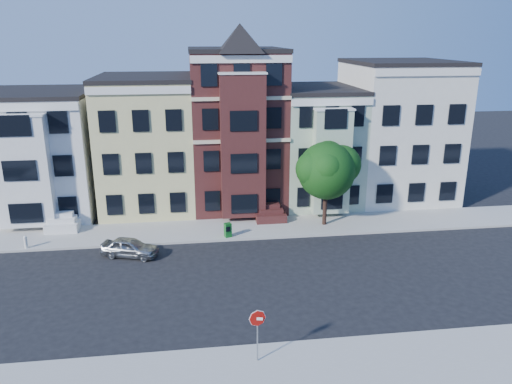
{
  "coord_description": "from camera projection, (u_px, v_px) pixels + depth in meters",
  "views": [
    {
      "loc": [
        -3.64,
        -24.84,
        13.18
      ],
      "look_at": [
        0.12,
        3.47,
        4.2
      ],
      "focal_mm": 35.0,
      "sensor_mm": 36.0,
      "label": 1
    }
  ],
  "objects": [
    {
      "name": "parked_car",
      "position": [
        130.0,
        247.0,
        30.98
      ],
      "size": [
        3.8,
        2.43,
        1.21
      ],
      "primitive_type": "imported",
      "rotation": [
        0.0,
        0.0,
        1.26
      ],
      "color": "#95989C",
      "rests_on": "ground"
    },
    {
      "name": "newspaper_box",
      "position": [
        228.0,
        230.0,
        33.65
      ],
      "size": [
        0.53,
        0.5,
        0.97
      ],
      "primitive_type": "cube",
      "rotation": [
        0.0,
        0.0,
        0.31
      ],
      "color": "#14621F",
      "rests_on": "far_sidewalk"
    },
    {
      "name": "house_brown",
      "position": [
        236.0,
        130.0,
        39.82
      ],
      "size": [
        7.0,
        9.0,
        12.0
      ],
      "primitive_type": "cube",
      "color": "#411B19",
      "rests_on": "ground"
    },
    {
      "name": "stop_sign",
      "position": [
        257.0,
        332.0,
        20.52
      ],
      "size": [
        0.75,
        0.25,
        2.7
      ],
      "primitive_type": null,
      "rotation": [
        0.0,
        0.0,
        -0.21
      ],
      "color": "#AF100A",
      "rests_on": "near_sidewalk"
    },
    {
      "name": "fire_hydrant",
      "position": [
        26.0,
        243.0,
        31.91
      ],
      "size": [
        0.28,
        0.28,
        0.66
      ],
      "primitive_type": "cylinder",
      "rotation": [
        0.0,
        0.0,
        0.25
      ],
      "color": "silver",
      "rests_on": "far_sidewalk"
    },
    {
      "name": "house_cream",
      "position": [
        397.0,
        132.0,
        41.66
      ],
      "size": [
        8.0,
        9.0,
        11.0
      ],
      "primitive_type": "cube",
      "color": "silver",
      "rests_on": "ground"
    },
    {
      "name": "street_tree",
      "position": [
        326.0,
        174.0,
        34.93
      ],
      "size": [
        8.22,
        8.22,
        7.45
      ],
      "primitive_type": null,
      "rotation": [
        0.0,
        0.0,
        0.35
      ],
      "color": "#164D12",
      "rests_on": "far_sidewalk"
    },
    {
      "name": "house_white",
      "position": [
        43.0,
        154.0,
        38.38
      ],
      "size": [
        8.0,
        9.0,
        9.0
      ],
      "primitive_type": "cube",
      "color": "silver",
      "rests_on": "ground"
    },
    {
      "name": "near_sidewalk",
      "position": [
        290.0,
        372.0,
        20.32
      ],
      "size": [
        60.0,
        4.0,
        0.15
      ],
      "primitive_type": "cube",
      "color": "#9E9B93",
      "rests_on": "ground"
    },
    {
      "name": "house_yellow",
      "position": [
        148.0,
        144.0,
        39.24
      ],
      "size": [
        7.0,
        9.0,
        10.0
      ],
      "primitive_type": "cube",
      "color": "#D2C985",
      "rests_on": "ground"
    },
    {
      "name": "house_green",
      "position": [
        315.0,
        146.0,
        41.08
      ],
      "size": [
        6.0,
        9.0,
        9.0
      ],
      "primitive_type": "cube",
      "color": "#A5B89B",
      "rests_on": "ground"
    },
    {
      "name": "ground",
      "position": [
        262.0,
        282.0,
        27.9
      ],
      "size": [
        120.0,
        120.0,
        0.0
      ],
      "primitive_type": "plane",
      "color": "black"
    },
    {
      "name": "far_sidewalk",
      "position": [
        246.0,
        228.0,
        35.45
      ],
      "size": [
        60.0,
        4.0,
        0.15
      ],
      "primitive_type": "cube",
      "color": "#9E9B93",
      "rests_on": "ground"
    }
  ]
}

